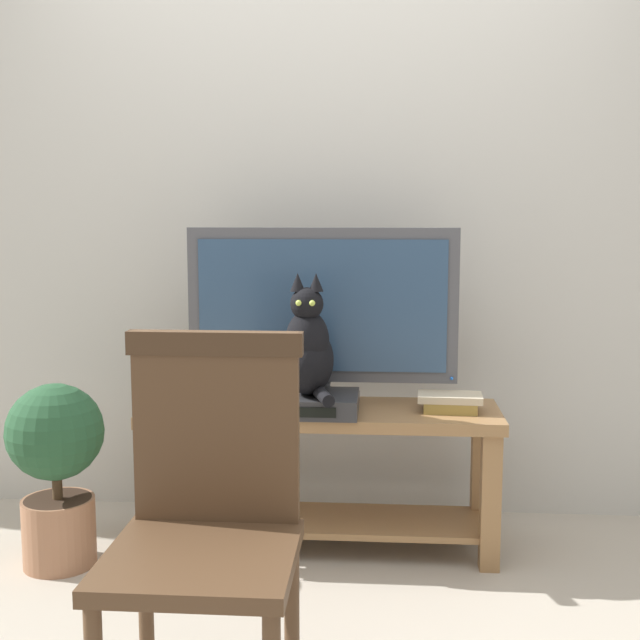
% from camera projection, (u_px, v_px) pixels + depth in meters
% --- Properties ---
extents(ground_plane, '(12.00, 12.00, 0.00)m').
position_uv_depth(ground_plane, '(300.00, 621.00, 2.58)').
color(ground_plane, '#ADA393').
extents(back_wall, '(7.00, 0.12, 2.80)m').
position_uv_depth(back_wall, '(324.00, 182.00, 3.45)').
color(back_wall, beige).
rests_on(back_wall, ground).
extents(tv_stand, '(1.33, 0.41, 0.54)m').
position_uv_depth(tv_stand, '(321.00, 454.00, 3.11)').
color(tv_stand, olive).
rests_on(tv_stand, ground).
extents(tv, '(1.02, 0.20, 0.67)m').
position_uv_depth(tv, '(322.00, 310.00, 3.11)').
color(tv, '#4C4C51').
rests_on(tv, tv_stand).
extents(media_box, '(0.36, 0.27, 0.07)m').
position_uv_depth(media_box, '(308.00, 403.00, 3.00)').
color(media_box, '#2D2D30').
rests_on(media_box, tv_stand).
extents(cat, '(0.20, 0.36, 0.45)m').
position_uv_depth(cat, '(308.00, 350.00, 2.96)').
color(cat, black).
rests_on(cat, media_box).
extents(wooden_chair, '(0.45, 0.45, 0.98)m').
position_uv_depth(wooden_chair, '(208.00, 507.00, 2.01)').
color(wooden_chair, '#513823').
rests_on(wooden_chair, ground).
extents(book_stack, '(0.24, 0.15, 0.07)m').
position_uv_depth(book_stack, '(450.00, 402.00, 3.03)').
color(book_stack, olive).
rests_on(book_stack, tv_stand).
extents(potted_plant, '(0.35, 0.35, 0.67)m').
position_uv_depth(potted_plant, '(56.00, 462.00, 2.95)').
color(potted_plant, '#9E6B4C').
rests_on(potted_plant, ground).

